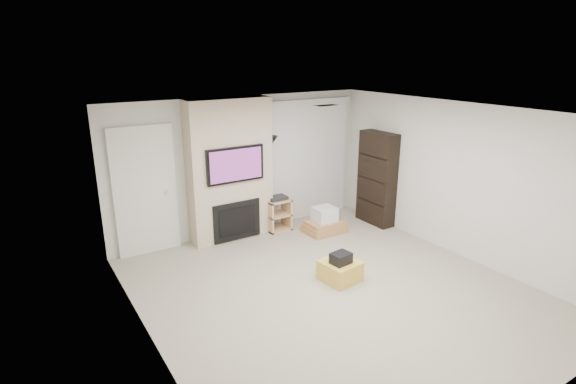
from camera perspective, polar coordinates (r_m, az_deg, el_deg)
floor at (r=6.55m, az=5.77°, el=-12.36°), size 5.00×5.50×0.00m
ceiling at (r=5.73m, az=6.54°, el=9.88°), size 5.00×5.50×0.00m
wall_back at (r=8.26m, az=-5.79°, el=3.39°), size 5.00×0.00×2.50m
wall_front at (r=4.42m, az=29.30°, el=-11.83°), size 5.00×0.00×2.50m
wall_left at (r=4.97m, az=-17.30°, el=-7.07°), size 0.00×5.50×2.50m
wall_right at (r=7.77m, az=20.75°, el=1.43°), size 0.00×5.50×2.50m
hvac_vent at (r=6.60m, az=4.88°, el=10.89°), size 0.35×0.18×0.01m
ottoman at (r=6.76m, az=6.60°, el=-9.92°), size 0.55×0.55×0.30m
black_bag at (r=6.61m, az=6.73°, el=-8.35°), size 0.30×0.25×0.16m
fireplace_wall at (r=7.93m, az=-7.35°, el=2.64°), size 1.50×0.47×2.50m
entry_door at (r=7.67m, az=-17.68°, el=0.02°), size 1.02×0.11×2.14m
vertical_blinds at (r=8.91m, az=2.44°, el=4.66°), size 1.98×0.10×2.37m
floor_lamp at (r=8.22m, az=-2.19°, el=4.50°), size 0.26×0.26×1.78m
av_stand at (r=8.46m, az=-1.36°, el=-2.59°), size 0.45×0.38×0.66m
box_stack at (r=8.43m, az=4.63°, el=-3.90°), size 0.73×0.55×0.48m
bookshelf at (r=8.82m, az=11.23°, el=1.69°), size 0.30×0.80×1.80m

